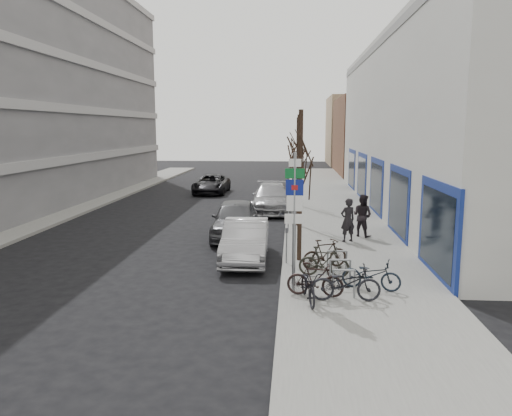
% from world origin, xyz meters
% --- Properties ---
extents(ground, '(120.00, 120.00, 0.00)m').
position_xyz_m(ground, '(0.00, 0.00, 0.00)').
color(ground, black).
rests_on(ground, ground).
extents(sidewalk_east, '(5.00, 70.00, 0.15)m').
position_xyz_m(sidewalk_east, '(4.50, 10.00, 0.07)').
color(sidewalk_east, slate).
rests_on(sidewalk_east, ground).
extents(sidewalk_west, '(3.00, 70.00, 0.15)m').
position_xyz_m(sidewalk_west, '(-11.00, 10.00, 0.07)').
color(sidewalk_west, slate).
rests_on(sidewalk_west, ground).
extents(brick_building_far, '(12.00, 14.00, 8.00)m').
position_xyz_m(brick_building_far, '(13.00, 40.00, 4.00)').
color(brick_building_far, brown).
rests_on(brick_building_far, ground).
extents(tan_building_far, '(13.00, 12.00, 9.00)m').
position_xyz_m(tan_building_far, '(13.50, 55.00, 4.50)').
color(tan_building_far, '#937A5B').
rests_on(tan_building_far, ground).
extents(highway_sign_pole, '(0.55, 0.10, 4.20)m').
position_xyz_m(highway_sign_pole, '(2.40, -0.01, 2.46)').
color(highway_sign_pole, gray).
rests_on(highway_sign_pole, ground).
extents(bike_rack, '(0.66, 2.26, 0.83)m').
position_xyz_m(bike_rack, '(3.80, 0.60, 0.66)').
color(bike_rack, gray).
rests_on(bike_rack, sidewalk_east).
extents(tree_near, '(1.80, 1.80, 5.50)m').
position_xyz_m(tree_near, '(2.60, 3.50, 4.10)').
color(tree_near, black).
rests_on(tree_near, ground).
extents(tree_mid, '(1.80, 1.80, 5.50)m').
position_xyz_m(tree_mid, '(2.60, 10.00, 4.10)').
color(tree_mid, black).
rests_on(tree_mid, ground).
extents(tree_far, '(1.80, 1.80, 5.50)m').
position_xyz_m(tree_far, '(2.60, 16.50, 4.10)').
color(tree_far, black).
rests_on(tree_far, ground).
extents(meter_front, '(0.10, 0.08, 1.27)m').
position_xyz_m(meter_front, '(2.15, 3.00, 0.92)').
color(meter_front, gray).
rests_on(meter_front, sidewalk_east).
extents(meter_mid, '(0.10, 0.08, 1.27)m').
position_xyz_m(meter_mid, '(2.15, 8.50, 0.92)').
color(meter_mid, gray).
rests_on(meter_mid, sidewalk_east).
extents(meter_back, '(0.10, 0.08, 1.27)m').
position_xyz_m(meter_back, '(2.15, 14.00, 0.92)').
color(meter_back, gray).
rests_on(meter_back, sidewalk_east).
extents(bike_near_left, '(0.81, 1.82, 1.07)m').
position_xyz_m(bike_near_left, '(2.81, -0.88, 0.69)').
color(bike_near_left, black).
rests_on(bike_near_left, sidewalk_east).
extents(bike_near_right, '(1.70, 0.77, 0.99)m').
position_xyz_m(bike_near_right, '(3.01, -0.43, 0.65)').
color(bike_near_right, black).
rests_on(bike_near_right, sidewalk_east).
extents(bike_mid_curb, '(1.81, 1.03, 1.06)m').
position_xyz_m(bike_mid_curb, '(4.68, 0.30, 0.68)').
color(bike_mid_curb, black).
rests_on(bike_mid_curb, sidewalk_east).
extents(bike_mid_inner, '(1.71, 0.74, 1.00)m').
position_xyz_m(bike_mid_inner, '(3.37, 1.49, 0.65)').
color(bike_mid_inner, black).
rests_on(bike_mid_inner, sidewalk_east).
extents(bike_far_curb, '(1.93, 0.61, 1.17)m').
position_xyz_m(bike_far_curb, '(3.83, -0.75, 0.74)').
color(bike_far_curb, black).
rests_on(bike_far_curb, sidewalk_east).
extents(bike_far_inner, '(1.75, 1.22, 1.03)m').
position_xyz_m(bike_far_inner, '(3.45, 2.46, 0.67)').
color(bike_far_inner, black).
rests_on(bike_far_inner, sidewalk_east).
extents(parked_car_front, '(1.72, 4.60, 1.50)m').
position_xyz_m(parked_car_front, '(0.63, 3.79, 0.75)').
color(parked_car_front, '#A8A7AD').
rests_on(parked_car_front, ground).
extents(parked_car_mid, '(2.21, 5.03, 1.68)m').
position_xyz_m(parked_car_mid, '(-0.20, 7.71, 0.84)').
color(parked_car_mid, '#48484D').
rests_on(parked_car_mid, ground).
extents(parked_car_back, '(2.45, 5.64, 1.62)m').
position_xyz_m(parked_car_back, '(1.11, 14.87, 0.81)').
color(parked_car_back, '#95959A').
rests_on(parked_car_back, ground).
extents(lane_car, '(2.37, 5.08, 1.41)m').
position_xyz_m(lane_car, '(-3.78, 22.83, 0.70)').
color(lane_car, black).
rests_on(lane_car, ground).
extents(pedestrian_near, '(0.79, 0.68, 1.83)m').
position_xyz_m(pedestrian_near, '(4.65, 6.61, 1.07)').
color(pedestrian_near, black).
rests_on(pedestrian_near, sidewalk_east).
extents(pedestrian_far, '(0.84, 0.80, 1.88)m').
position_xyz_m(pedestrian_far, '(5.40, 7.70, 1.09)').
color(pedestrian_far, black).
rests_on(pedestrian_far, sidewalk_east).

